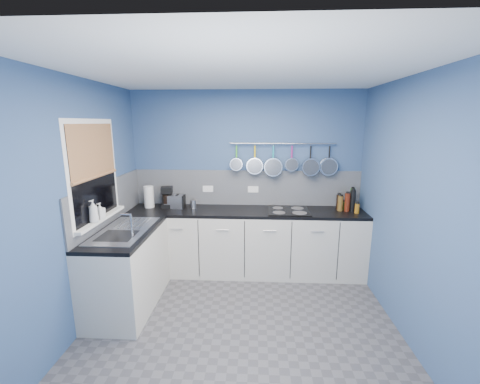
# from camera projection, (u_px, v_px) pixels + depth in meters

# --- Properties ---
(floor) EXTENTS (3.20, 3.00, 0.02)m
(floor) POSITION_uv_depth(u_px,v_px,m) (241.00, 325.00, 3.28)
(floor) COLOR #47474C
(floor) RESTS_ON ground
(ceiling) EXTENTS (3.20, 3.00, 0.02)m
(ceiling) POSITION_uv_depth(u_px,v_px,m) (241.00, 70.00, 2.73)
(ceiling) COLOR white
(ceiling) RESTS_ON ground
(wall_back) EXTENTS (3.20, 0.02, 2.50)m
(wall_back) POSITION_uv_depth(u_px,v_px,m) (246.00, 181.00, 4.48)
(wall_back) COLOR #324D79
(wall_back) RESTS_ON ground
(wall_front) EXTENTS (3.20, 0.02, 2.50)m
(wall_front) POSITION_uv_depth(u_px,v_px,m) (226.00, 292.00, 1.54)
(wall_front) COLOR #324D79
(wall_front) RESTS_ON ground
(wall_left) EXTENTS (0.02, 3.00, 2.50)m
(wall_left) POSITION_uv_depth(u_px,v_px,m) (78.00, 207.00, 3.09)
(wall_left) COLOR #324D79
(wall_left) RESTS_ON ground
(wall_right) EXTENTS (0.02, 3.00, 2.50)m
(wall_right) POSITION_uv_depth(u_px,v_px,m) (413.00, 211.00, 2.92)
(wall_right) COLOR #324D79
(wall_right) RESTS_ON ground
(backsplash_back) EXTENTS (3.20, 0.02, 0.50)m
(backsplash_back) POSITION_uv_depth(u_px,v_px,m) (246.00, 188.00, 4.48)
(backsplash_back) COLOR slate
(backsplash_back) RESTS_ON wall_back
(backsplash_left) EXTENTS (0.02, 1.80, 0.50)m
(backsplash_left) POSITION_uv_depth(u_px,v_px,m) (109.00, 202.00, 3.70)
(backsplash_left) COLOR slate
(backsplash_left) RESTS_ON wall_left
(cabinet_run_back) EXTENTS (3.20, 0.60, 0.86)m
(cabinet_run_back) POSITION_uv_depth(u_px,v_px,m) (245.00, 243.00, 4.35)
(cabinet_run_back) COLOR beige
(cabinet_run_back) RESTS_ON ground
(worktop_back) EXTENTS (3.20, 0.60, 0.04)m
(worktop_back) POSITION_uv_depth(u_px,v_px,m) (245.00, 211.00, 4.26)
(worktop_back) COLOR black
(worktop_back) RESTS_ON cabinet_run_back
(cabinet_run_left) EXTENTS (0.60, 1.20, 0.86)m
(cabinet_run_left) POSITION_uv_depth(u_px,v_px,m) (128.00, 270.00, 3.54)
(cabinet_run_left) COLOR beige
(cabinet_run_left) RESTS_ON ground
(worktop_left) EXTENTS (0.60, 1.20, 0.04)m
(worktop_left) POSITION_uv_depth(u_px,v_px,m) (125.00, 232.00, 3.45)
(worktop_left) COLOR black
(worktop_left) RESTS_ON cabinet_run_left
(window_frame) EXTENTS (0.01, 1.00, 1.10)m
(window_frame) POSITION_uv_depth(u_px,v_px,m) (94.00, 172.00, 3.32)
(window_frame) COLOR white
(window_frame) RESTS_ON wall_left
(window_glass) EXTENTS (0.01, 0.90, 1.00)m
(window_glass) POSITION_uv_depth(u_px,v_px,m) (95.00, 172.00, 3.32)
(window_glass) COLOR black
(window_glass) RESTS_ON wall_left
(bamboo_blind) EXTENTS (0.01, 0.90, 0.55)m
(bamboo_blind) POSITION_uv_depth(u_px,v_px,m) (93.00, 151.00, 3.27)
(bamboo_blind) COLOR #9F7150
(bamboo_blind) RESTS_ON wall_left
(window_sill) EXTENTS (0.10, 0.98, 0.03)m
(window_sill) POSITION_uv_depth(u_px,v_px,m) (101.00, 218.00, 3.43)
(window_sill) COLOR white
(window_sill) RESTS_ON wall_left
(sink_unit) EXTENTS (0.50, 0.95, 0.01)m
(sink_unit) POSITION_uv_depth(u_px,v_px,m) (124.00, 230.00, 3.44)
(sink_unit) COLOR silver
(sink_unit) RESTS_ON worktop_left
(mixer_tap) EXTENTS (0.12, 0.08, 0.26)m
(mixer_tap) POSITION_uv_depth(u_px,v_px,m) (131.00, 225.00, 3.23)
(mixer_tap) COLOR silver
(mixer_tap) RESTS_ON worktop_left
(socket_left) EXTENTS (0.15, 0.01, 0.09)m
(socket_left) POSITION_uv_depth(u_px,v_px,m) (208.00, 189.00, 4.50)
(socket_left) COLOR white
(socket_left) RESTS_ON backsplash_back
(socket_right) EXTENTS (0.15, 0.01, 0.09)m
(socket_right) POSITION_uv_depth(u_px,v_px,m) (253.00, 189.00, 4.47)
(socket_right) COLOR white
(socket_right) RESTS_ON backsplash_back
(pot_rail) EXTENTS (1.45, 0.02, 0.02)m
(pot_rail) POSITION_uv_depth(u_px,v_px,m) (283.00, 144.00, 4.28)
(pot_rail) COLOR silver
(pot_rail) RESTS_ON wall_back
(soap_bottle_a) EXTENTS (0.11, 0.11, 0.24)m
(soap_bottle_a) POSITION_uv_depth(u_px,v_px,m) (93.00, 211.00, 3.22)
(soap_bottle_a) COLOR white
(soap_bottle_a) RESTS_ON window_sill
(soap_bottle_b) EXTENTS (0.10, 0.10, 0.17)m
(soap_bottle_b) POSITION_uv_depth(u_px,v_px,m) (100.00, 211.00, 3.36)
(soap_bottle_b) COLOR white
(soap_bottle_b) RESTS_ON window_sill
(paper_towel) EXTENTS (0.14, 0.14, 0.30)m
(paper_towel) POSITION_uv_depth(u_px,v_px,m) (149.00, 197.00, 4.36)
(paper_towel) COLOR white
(paper_towel) RESTS_ON worktop_back
(coffee_maker) EXTENTS (0.19, 0.21, 0.29)m
(coffee_maker) POSITION_uv_depth(u_px,v_px,m) (167.00, 197.00, 4.36)
(coffee_maker) COLOR black
(coffee_maker) RESTS_ON worktop_back
(toaster) EXTENTS (0.29, 0.19, 0.18)m
(toaster) POSITION_uv_depth(u_px,v_px,m) (174.00, 201.00, 4.36)
(toaster) COLOR silver
(toaster) RESTS_ON worktop_back
(canister) EXTENTS (0.09, 0.09, 0.12)m
(canister) POSITION_uv_depth(u_px,v_px,m) (193.00, 204.00, 4.32)
(canister) COLOR silver
(canister) RESTS_ON worktop_back
(hob) EXTENTS (0.55, 0.49, 0.01)m
(hob) POSITION_uv_depth(u_px,v_px,m) (288.00, 211.00, 4.19)
(hob) COLOR black
(hob) RESTS_ON worktop_back
(pan_0) EXTENTS (0.18, 0.12, 0.37)m
(pan_0) POSITION_uv_depth(u_px,v_px,m) (237.00, 157.00, 4.34)
(pan_0) COLOR silver
(pan_0) RESTS_ON pot_rail
(pan_1) EXTENTS (0.23, 0.08, 0.42)m
(pan_1) POSITION_uv_depth(u_px,v_px,m) (255.00, 159.00, 4.34)
(pan_1) COLOR silver
(pan_1) RESTS_ON pot_rail
(pan_2) EXTENTS (0.26, 0.10, 0.45)m
(pan_2) POSITION_uv_depth(u_px,v_px,m) (273.00, 160.00, 4.33)
(pan_2) COLOR silver
(pan_2) RESTS_ON pot_rail
(pan_3) EXTENTS (0.19, 0.07, 0.38)m
(pan_3) POSITION_uv_depth(u_px,v_px,m) (292.00, 157.00, 4.30)
(pan_3) COLOR silver
(pan_3) RESTS_ON pot_rail
(pan_4) EXTENTS (0.24, 0.11, 0.43)m
(pan_4) POSITION_uv_depth(u_px,v_px,m) (310.00, 160.00, 4.30)
(pan_4) COLOR silver
(pan_4) RESTS_ON pot_rail
(pan_5) EXTENTS (0.24, 0.06, 0.43)m
(pan_5) POSITION_uv_depth(u_px,v_px,m) (329.00, 160.00, 4.28)
(pan_5) COLOR silver
(pan_5) RESTS_ON pot_rail
(condiment_0) EXTENTS (0.06, 0.06, 0.29)m
(condiment_0) POSITION_uv_depth(u_px,v_px,m) (352.00, 199.00, 4.26)
(condiment_0) COLOR #265919
(condiment_0) RESTS_ON worktop_back
(condiment_1) EXTENTS (0.07, 0.07, 0.11)m
(condiment_1) POSITION_uv_depth(u_px,v_px,m) (344.00, 205.00, 4.28)
(condiment_1) COLOR #3F721E
(condiment_1) RESTS_ON worktop_back
(condiment_2) EXTENTS (0.07, 0.07, 0.20)m
(condiment_2) POSITION_uv_depth(u_px,v_px,m) (339.00, 202.00, 4.27)
(condiment_2) COLOR black
(condiment_2) RESTS_ON worktop_back
(condiment_3) EXTENTS (0.07, 0.07, 0.28)m
(condiment_3) POSITION_uv_depth(u_px,v_px,m) (353.00, 201.00, 4.18)
(condiment_3) COLOR black
(condiment_3) RESTS_ON worktop_back
(condiment_4) EXTENTS (0.07, 0.07, 0.24)m
(condiment_4) POSITION_uv_depth(u_px,v_px,m) (347.00, 202.00, 4.18)
(condiment_4) COLOR #4C190C
(condiment_4) RESTS_ON worktop_back
(condiment_5) EXTENTS (0.07, 0.07, 0.20)m
(condiment_5) POSITION_uv_depth(u_px,v_px,m) (340.00, 203.00, 4.20)
(condiment_5) COLOR brown
(condiment_5) RESTS_ON worktop_back
(condiment_6) EXTENTS (0.06, 0.06, 0.12)m
(condiment_6) POSITION_uv_depth(u_px,v_px,m) (357.00, 208.00, 4.10)
(condiment_6) COLOR #8C5914
(condiment_6) RESTS_ON worktop_back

